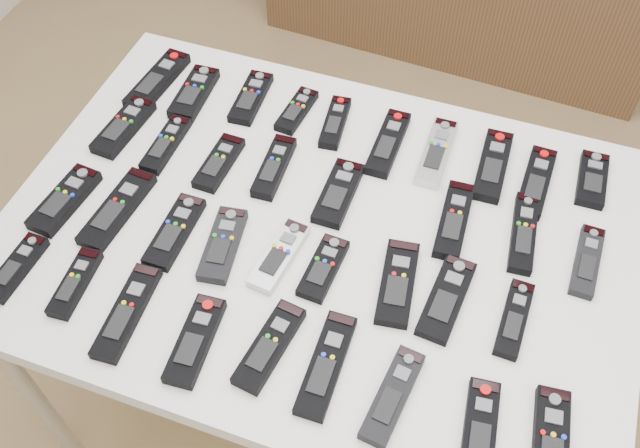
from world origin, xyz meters
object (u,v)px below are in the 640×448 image
(remote_1, at_px, (194,93))
(remote_27, at_px, (16,268))
(remote_13, at_px, (274,167))
(remote_25, at_px, (446,298))
(remote_26, at_px, (514,319))
(remote_10, at_px, (124,127))
(remote_32, at_px, (326,365))
(remote_7, at_px, (493,166))
(remote_9, at_px, (592,180))
(remote_20, at_px, (175,231))
(remote_31, at_px, (270,346))
(remote_17, at_px, (587,261))
(remote_23, at_px, (323,268))
(remote_24, at_px, (398,283))
(remote_34, at_px, (480,429))
(remote_35, at_px, (551,444))
(table, at_px, (320,247))
(remote_8, at_px, (536,182))
(remote_21, at_px, (223,245))
(remote_14, at_px, (338,193))
(remote_0, at_px, (157,81))
(remote_12, at_px, (219,163))
(remote_18, at_px, (65,200))
(remote_30, at_px, (195,340))
(remote_4, at_px, (335,123))
(remote_33, at_px, (392,396))
(remote_3, at_px, (297,111))
(remote_15, at_px, (454,220))
(remote_16, at_px, (524,233))
(remote_22, at_px, (279,256))
(remote_6, at_px, (436,153))
(remote_29, at_px, (127,312))
(remote_11, at_px, (166,144))
(remote_5, at_px, (388,143))
(remote_19, at_px, (117,209))
(remote_28, at_px, (75,283))

(remote_1, height_order, remote_27, remote_1)
(remote_13, distance_m, remote_25, 0.46)
(remote_26, distance_m, remote_27, 0.93)
(remote_10, bearing_deg, remote_32, -28.32)
(remote_7, distance_m, remote_9, 0.21)
(remote_20, relative_size, remote_31, 0.99)
(remote_17, bearing_deg, remote_23, -156.80)
(remote_24, height_order, remote_34, same)
(remote_35, bearing_deg, table, 144.02)
(remote_24, bearing_deg, remote_8, 51.11)
(table, distance_m, remote_21, 0.21)
(remote_14, xyz_separation_m, remote_32, (0.10, -0.37, -0.00))
(remote_0, relative_size, remote_12, 1.34)
(remote_13, xyz_separation_m, remote_18, (-0.37, -0.23, 0.00))
(remote_12, bearing_deg, remote_8, 17.07)
(remote_30, bearing_deg, remote_17, 28.49)
(remote_4, relative_size, remote_33, 0.85)
(remote_3, relative_size, remote_34, 0.84)
(remote_15, xyz_separation_m, remote_16, (0.14, 0.02, -0.00))
(remote_13, relative_size, remote_16, 0.88)
(remote_10, bearing_deg, remote_25, -9.60)
(remote_22, relative_size, remote_24, 0.92)
(remote_1, height_order, remote_22, remote_1)
(remote_4, xyz_separation_m, remote_9, (0.56, 0.02, -0.00))
(remote_13, distance_m, remote_20, 0.25)
(remote_6, relative_size, remote_30, 1.09)
(remote_29, relative_size, remote_31, 1.12)
(remote_23, relative_size, remote_32, 0.72)
(remote_18, bearing_deg, remote_25, 7.66)
(remote_16, bearing_deg, remote_32, -129.19)
(remote_11, relative_size, remote_30, 0.93)
(remote_8, bearing_deg, remote_31, -123.17)
(remote_18, xyz_separation_m, remote_27, (0.00, -0.17, -0.00))
(remote_10, distance_m, remote_27, 0.40)
(remote_6, height_order, remote_12, remote_6)
(remote_6, height_order, remote_30, same)
(remote_5, bearing_deg, remote_33, -72.86)
(remote_15, relative_size, remote_19, 0.91)
(table, distance_m, remote_31, 0.29)
(remote_10, relative_size, remote_21, 1.05)
(remote_21, bearing_deg, remote_6, 40.12)
(remote_5, bearing_deg, remote_4, 170.44)
(remote_30, height_order, remote_34, remote_30)
(remote_9, xyz_separation_m, remote_16, (-0.11, -0.19, 0.00))
(remote_11, bearing_deg, remote_15, 0.17)
(remote_34, bearing_deg, remote_23, 142.57)
(remote_17, height_order, remote_19, remote_19)
(remote_18, bearing_deg, remote_22, 7.63)
(remote_24, relative_size, remote_28, 1.22)
(remote_0, bearing_deg, remote_24, -22.18)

